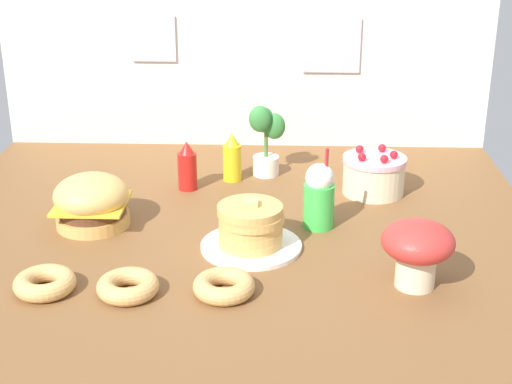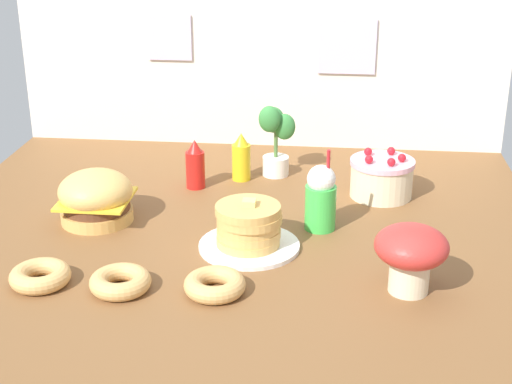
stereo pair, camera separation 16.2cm
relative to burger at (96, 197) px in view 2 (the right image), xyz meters
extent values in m
cube|color=brown|center=(0.50, -0.08, -0.10)|extent=(2.19, 2.03, 0.02)
cube|color=silver|center=(0.50, 0.93, 0.37)|extent=(2.19, 0.03, 0.92)
cube|color=silver|center=(0.09, 0.91, 0.40)|extent=(0.20, 0.01, 0.20)
cube|color=silver|center=(0.88, 0.91, 0.38)|extent=(0.25, 0.01, 0.24)
cylinder|color=#DBA859|center=(0.00, 0.00, -0.07)|extent=(0.26, 0.26, 0.04)
cylinder|color=#59331E|center=(0.00, 0.00, -0.03)|extent=(0.24, 0.24, 0.03)
cube|color=yellow|center=(0.00, 0.00, -0.01)|extent=(0.25, 0.25, 0.01)
ellipsoid|color=#E5B260|center=(0.00, 0.00, 0.03)|extent=(0.26, 0.26, 0.15)
cylinder|color=white|center=(0.57, -0.16, -0.08)|extent=(0.34, 0.34, 0.01)
cylinder|color=#E0AD5B|center=(0.57, -0.16, -0.06)|extent=(0.21, 0.21, 0.03)
cylinder|color=#E0AD5B|center=(0.57, -0.16, -0.03)|extent=(0.21, 0.21, 0.03)
cylinder|color=#E0AD5B|center=(0.57, -0.16, -0.01)|extent=(0.21, 0.21, 0.03)
cylinder|color=#E0AD5B|center=(0.57, -0.16, 0.02)|extent=(0.22, 0.22, 0.03)
cylinder|color=#E0AD5B|center=(0.57, -0.16, 0.05)|extent=(0.22, 0.22, 0.03)
cube|color=#F7E072|center=(0.57, -0.16, 0.07)|extent=(0.04, 0.04, 0.02)
cylinder|color=beige|center=(1.03, 0.34, -0.03)|extent=(0.24, 0.24, 0.13)
cylinder|color=#F2B2C6|center=(1.03, 0.34, 0.05)|extent=(0.25, 0.25, 0.02)
sphere|color=red|center=(1.10, 0.33, 0.07)|extent=(0.03, 0.03, 0.03)
sphere|color=red|center=(1.06, 0.41, 0.07)|extent=(0.03, 0.03, 0.03)
sphere|color=red|center=(0.97, 0.39, 0.07)|extent=(0.03, 0.03, 0.03)
sphere|color=red|center=(0.97, 0.30, 0.07)|extent=(0.03, 0.03, 0.03)
sphere|color=red|center=(1.05, 0.28, 0.07)|extent=(0.03, 0.03, 0.03)
cylinder|color=red|center=(0.29, 0.36, -0.02)|extent=(0.08, 0.08, 0.15)
cone|color=red|center=(0.29, 0.36, 0.08)|extent=(0.06, 0.06, 0.05)
cylinder|color=yellow|center=(0.47, 0.46, -0.02)|extent=(0.08, 0.08, 0.15)
cone|color=yellow|center=(0.47, 0.46, 0.08)|extent=(0.06, 0.06, 0.05)
cylinder|color=green|center=(0.80, 0.02, -0.01)|extent=(0.11, 0.11, 0.16)
sphere|color=white|center=(0.80, 0.02, 0.10)|extent=(0.10, 0.10, 0.10)
cylinder|color=red|center=(0.82, 0.02, 0.13)|extent=(0.01, 0.04, 0.16)
torus|color=tan|center=(-0.03, -0.48, -0.06)|extent=(0.18, 0.18, 0.06)
torus|color=#F2E5C6|center=(-0.03, -0.48, -0.06)|extent=(0.18, 0.18, 0.05)
torus|color=tan|center=(0.22, -0.48, -0.06)|extent=(0.18, 0.18, 0.06)
torus|color=#D89ED8|center=(0.22, -0.48, -0.06)|extent=(0.18, 0.18, 0.05)
torus|color=tan|center=(0.50, -0.47, -0.06)|extent=(0.18, 0.18, 0.06)
torus|color=brown|center=(0.50, -0.47, -0.06)|extent=(0.18, 0.18, 0.05)
cylinder|color=white|center=(0.60, 0.53, -0.05)|extent=(0.11, 0.11, 0.08)
cylinder|color=#4C7238|center=(0.60, 0.53, 0.06)|extent=(0.02, 0.02, 0.14)
ellipsoid|color=#38843D|center=(0.64, 0.54, 0.12)|extent=(0.09, 0.06, 0.11)
ellipsoid|color=#38843D|center=(0.59, 0.56, 0.14)|extent=(0.09, 0.06, 0.11)
ellipsoid|color=#38843D|center=(0.58, 0.51, 0.16)|extent=(0.09, 0.06, 0.11)
cylinder|color=beige|center=(1.07, -0.40, -0.04)|extent=(0.12, 0.12, 0.10)
ellipsoid|color=red|center=(1.07, -0.40, 0.06)|extent=(0.22, 0.22, 0.12)
camera|label=1|loc=(0.67, -2.43, 1.04)|focal=53.07mm
camera|label=2|loc=(0.83, -2.42, 1.04)|focal=53.07mm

